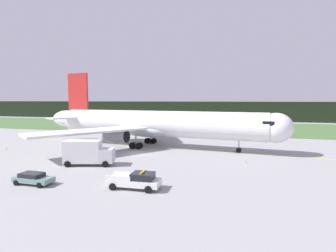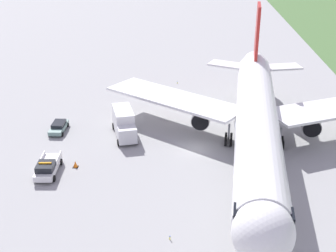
% 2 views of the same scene
% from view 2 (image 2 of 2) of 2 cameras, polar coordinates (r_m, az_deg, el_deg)
% --- Properties ---
extents(ground, '(320.00, 320.00, 0.00)m').
position_cam_2_polar(ground, '(61.17, 3.22, -2.75)').
color(ground, '#949495').
extents(taxiway_centerline_main, '(66.87, 8.00, 0.01)m').
position_cam_2_polar(taxiway_centerline_main, '(60.27, 10.34, -3.58)').
color(taxiway_centerline_main, yellow).
rests_on(taxiway_centerline_main, ground).
extents(airliner, '(51.64, 43.05, 15.38)m').
position_cam_2_polar(airliner, '(59.01, 10.66, 0.73)').
color(airliner, silver).
rests_on(airliner, ground).
extents(ops_pickup_truck, '(5.81, 2.51, 1.94)m').
position_cam_2_polar(ops_pickup_truck, '(56.75, -14.35, -4.82)').
color(ops_pickup_truck, silver).
rests_on(ops_pickup_truck, ground).
extents(catering_truck, '(7.42, 4.17, 3.79)m').
position_cam_2_polar(catering_truck, '(64.07, -5.34, 0.37)').
color(catering_truck, silver).
rests_on(catering_truck, ground).
extents(staff_car, '(4.51, 2.08, 1.30)m').
position_cam_2_polar(staff_car, '(67.36, -13.08, -0.07)').
color(staff_car, slate).
rests_on(staff_car, ground).
extents(apron_cone, '(0.66, 0.66, 0.82)m').
position_cam_2_polar(apron_cone, '(57.70, -11.13, -4.55)').
color(apron_cone, black).
rests_on(apron_cone, ground).
extents(taxiway_edge_light_east, '(0.12, 0.12, 0.46)m').
position_cam_2_polar(taxiway_edge_light_east, '(45.15, 0.23, -13.33)').
color(taxiway_edge_light_east, yellow).
rests_on(taxiway_edge_light_east, ground).
extents(taxiway_edge_light_west, '(0.12, 0.12, 0.38)m').
position_cam_2_polar(taxiway_edge_light_west, '(84.56, 1.13, 5.29)').
color(taxiway_edge_light_west, yellow).
rests_on(taxiway_edge_light_west, ground).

